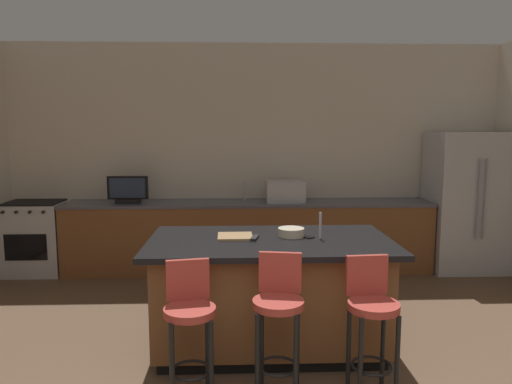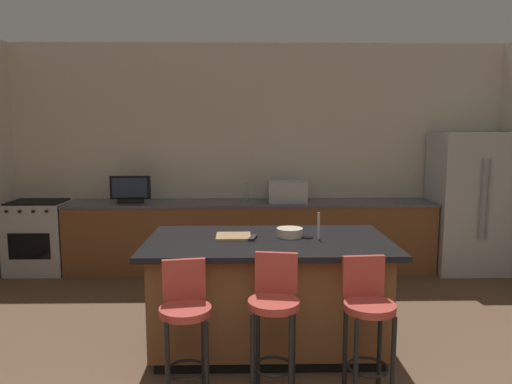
# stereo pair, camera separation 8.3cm
# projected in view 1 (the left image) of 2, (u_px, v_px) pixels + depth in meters

# --- Properties ---
(wall_back) EXTENTS (6.92, 0.12, 2.91)m
(wall_back) POSITION_uv_depth(u_px,v_px,m) (256.00, 156.00, 6.34)
(wall_back) COLOR beige
(wall_back) RESTS_ON ground_plane
(counter_back) EXTENTS (4.63, 0.62, 0.89)m
(counter_back) POSITION_uv_depth(u_px,v_px,m) (249.00, 236.00, 6.10)
(counter_back) COLOR brown
(counter_back) RESTS_ON ground_plane
(kitchen_island) EXTENTS (1.97, 1.11, 0.92)m
(kitchen_island) POSITION_uv_depth(u_px,v_px,m) (270.00, 292.00, 3.92)
(kitchen_island) COLOR black
(kitchen_island) RESTS_ON ground_plane
(refrigerator) EXTENTS (0.93, 0.74, 1.77)m
(refrigerator) POSITION_uv_depth(u_px,v_px,m) (466.00, 202.00, 6.09)
(refrigerator) COLOR #B7BABF
(refrigerator) RESTS_ON ground_plane
(range_oven) EXTENTS (0.72, 0.63, 0.91)m
(range_oven) POSITION_uv_depth(u_px,v_px,m) (36.00, 237.00, 5.99)
(range_oven) COLOR #B7BABF
(range_oven) RESTS_ON ground_plane
(microwave) EXTENTS (0.48, 0.36, 0.26)m
(microwave) POSITION_uv_depth(u_px,v_px,m) (285.00, 191.00, 6.04)
(microwave) COLOR #B7BABF
(microwave) RESTS_ON counter_back
(tv_monitor) EXTENTS (0.50, 0.16, 0.34)m
(tv_monitor) POSITION_uv_depth(u_px,v_px,m) (128.00, 191.00, 5.91)
(tv_monitor) COLOR black
(tv_monitor) RESTS_ON counter_back
(sink_faucet_back) EXTENTS (0.02, 0.02, 0.24)m
(sink_faucet_back) POSITION_uv_depth(u_px,v_px,m) (245.00, 191.00, 6.12)
(sink_faucet_back) COLOR #B2B2B7
(sink_faucet_back) RESTS_ON counter_back
(sink_faucet_island) EXTENTS (0.02, 0.02, 0.22)m
(sink_faucet_island) POSITION_uv_depth(u_px,v_px,m) (320.00, 226.00, 3.87)
(sink_faucet_island) COLOR #B2B2B7
(sink_faucet_island) RESTS_ON kitchen_island
(bar_stool_left) EXTENTS (0.34, 0.36, 0.94)m
(bar_stool_left) POSITION_uv_depth(u_px,v_px,m) (190.00, 321.00, 3.12)
(bar_stool_left) COLOR #B23D33
(bar_stool_left) RESTS_ON ground_plane
(bar_stool_center) EXTENTS (0.34, 0.36, 0.98)m
(bar_stool_center) POSITION_uv_depth(u_px,v_px,m) (279.00, 314.00, 3.14)
(bar_stool_center) COLOR #B23D33
(bar_stool_center) RESTS_ON ground_plane
(bar_stool_right) EXTENTS (0.34, 0.35, 0.96)m
(bar_stool_right) POSITION_uv_depth(u_px,v_px,m) (371.00, 316.00, 3.17)
(bar_stool_right) COLOR #B23D33
(bar_stool_right) RESTS_ON ground_plane
(fruit_bowl) EXTENTS (0.22, 0.22, 0.07)m
(fruit_bowl) POSITION_uv_depth(u_px,v_px,m) (291.00, 232.00, 3.96)
(fruit_bowl) COLOR beige
(fruit_bowl) RESTS_ON kitchen_island
(cell_phone) EXTENTS (0.14, 0.16, 0.01)m
(cell_phone) POSITION_uv_depth(u_px,v_px,m) (306.00, 236.00, 3.95)
(cell_phone) COLOR black
(cell_phone) RESTS_ON kitchen_island
(tv_remote) EXTENTS (0.08, 0.18, 0.02)m
(tv_remote) POSITION_uv_depth(u_px,v_px,m) (255.00, 238.00, 3.87)
(tv_remote) COLOR black
(tv_remote) RESTS_ON kitchen_island
(cutting_board) EXTENTS (0.29, 0.28, 0.02)m
(cutting_board) POSITION_uv_depth(u_px,v_px,m) (235.00, 236.00, 3.93)
(cutting_board) COLOR #A87F51
(cutting_board) RESTS_ON kitchen_island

